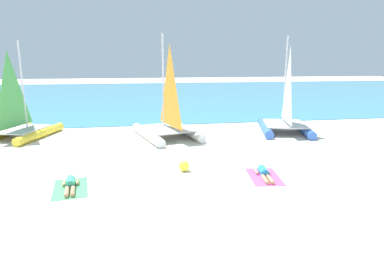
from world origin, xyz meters
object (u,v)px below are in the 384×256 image
(sailboat_blue, at_px, (285,118))
(sunbather_right, at_px, (264,173))
(towel_left, at_px, (71,188))
(beach_ball, at_px, (184,166))
(towel_right, at_px, (264,177))
(sailboat_yellow, at_px, (20,124))
(sailboat_white, at_px, (167,122))
(sunbather_left, at_px, (70,184))

(sailboat_blue, height_order, sunbather_right, sailboat_blue)
(towel_left, bearing_deg, beach_ball, 15.24)
(towel_right, xyz_separation_m, sunbather_right, (0.01, 0.07, 0.13))
(sailboat_blue, bearing_deg, towel_left, -132.30)
(sailboat_blue, distance_m, towel_right, 8.19)
(towel_right, bearing_deg, beach_ball, 158.82)
(sailboat_blue, relative_size, sailboat_yellow, 1.06)
(sailboat_white, distance_m, sunbather_left, 7.88)
(towel_right, bearing_deg, sailboat_yellow, 143.79)
(sailboat_blue, xyz_separation_m, sailboat_white, (-7.06, -0.20, 0.01))
(beach_ball, bearing_deg, sunbather_left, -165.67)
(sailboat_blue, relative_size, beach_ball, 13.48)
(towel_left, xyz_separation_m, towel_right, (6.92, -0.01, 0.00))
(sailboat_yellow, height_order, sunbather_right, sailboat_yellow)
(sunbather_left, bearing_deg, sunbather_right, -8.87)
(sailboat_white, bearing_deg, sunbather_left, -136.16)
(sailboat_white, xyz_separation_m, towel_left, (-3.91, -6.86, -0.85))
(towel_right, distance_m, beach_ball, 3.08)
(towel_right, bearing_deg, sailboat_white, 113.64)
(sailboat_yellow, distance_m, sunbather_left, 9.10)
(sailboat_white, xyz_separation_m, sunbather_right, (3.01, -6.80, -0.72))
(sailboat_yellow, distance_m, sunbather_right, 13.75)
(beach_ball, bearing_deg, towel_right, -21.18)
(sunbather_left, distance_m, sunbather_right, 6.94)
(towel_left, bearing_deg, sailboat_white, 60.28)
(sailboat_yellow, xyz_separation_m, sunbather_right, (11.11, -8.06, -0.66))
(towel_right, height_order, beach_ball, beach_ball)
(sailboat_blue, bearing_deg, sailboat_yellow, -169.06)
(sailboat_blue, height_order, sailboat_white, sailboat_white)
(towel_left, distance_m, towel_right, 6.92)
(sunbather_right, bearing_deg, sailboat_yellow, 151.44)
(towel_left, height_order, sunbather_left, sunbather_left)
(sunbather_right, bearing_deg, beach_ball, 167.44)
(sailboat_blue, height_order, towel_left, sailboat_blue)
(sailboat_blue, height_order, beach_ball, sailboat_blue)
(sailboat_yellow, xyz_separation_m, sunbather_left, (4.17, -8.05, -0.66))
(sunbather_left, height_order, sunbather_right, same)
(towel_left, relative_size, sunbather_left, 1.21)
(towel_right, distance_m, sunbather_right, 0.14)
(sailboat_blue, height_order, sailboat_yellow, sailboat_blue)
(sailboat_blue, xyz_separation_m, sailboat_yellow, (-15.16, 1.06, -0.05))
(towel_left, distance_m, sunbather_right, 6.93)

